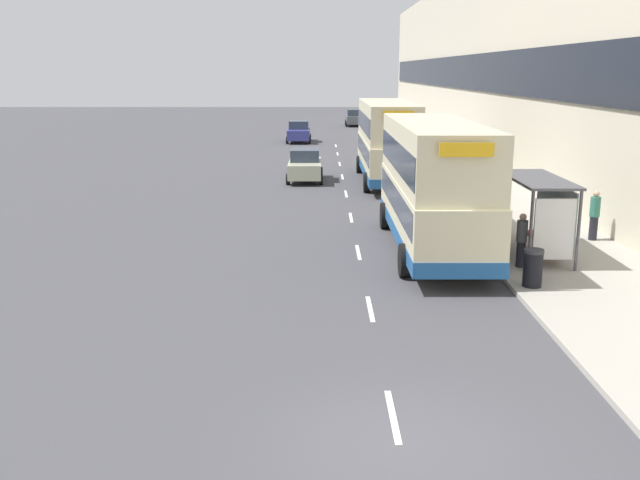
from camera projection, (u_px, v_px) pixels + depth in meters
ground_plane at (397, 446)px, 11.55m from camera, size 220.00×220.00×0.00m
pavement at (431, 158)px, 49.00m from camera, size 5.00×93.00×0.14m
terrace_facade at (494, 62)px, 47.53m from camera, size 3.10×93.00×12.93m
lane_mark_0 at (391, 416)px, 12.53m from camera, size 0.12×2.00×0.01m
lane_mark_1 at (369, 309)px, 18.16m from camera, size 0.12×2.00×0.01m
lane_mark_2 at (357, 252)px, 23.80m from camera, size 0.12×2.00×0.01m
lane_mark_3 at (349, 218)px, 29.43m from camera, size 0.12×2.00×0.01m
lane_mark_4 at (344, 194)px, 35.06m from camera, size 0.12×2.00×0.01m
lane_mark_5 at (341, 177)px, 40.70m from camera, size 0.12×2.00×0.01m
lane_mark_6 at (338, 164)px, 46.33m from camera, size 0.12×2.00×0.01m
lane_mark_7 at (336, 154)px, 51.96m from camera, size 0.12×2.00×0.01m
lane_mark_8 at (334, 146)px, 57.60m from camera, size 0.12×2.00×0.01m
bus_shelter at (543, 203)px, 22.36m from camera, size 1.60×4.20×2.48m
double_decker_bus_near at (432, 183)px, 23.57m from camera, size 2.85×10.26×4.30m
double_decker_bus_ahead at (385, 140)px, 38.28m from camera, size 2.85×10.87×4.30m
car_0 at (297, 132)px, 60.29m from camera, size 2.04×4.59×1.79m
car_1 at (303, 165)px, 39.05m from camera, size 1.96×4.16×1.74m
car_2 at (353, 118)px, 77.81m from camera, size 1.97×4.27×1.81m
pedestrian_at_shelter at (559, 226)px, 22.87m from camera, size 0.36×0.36×1.82m
pedestrian_1 at (520, 240)px, 21.39m from camera, size 0.33×0.33×1.64m
pedestrian_2 at (593, 215)px, 24.79m from camera, size 0.35×0.35×1.75m
litter_bin at (531, 268)px, 19.50m from camera, size 0.55×0.55×1.05m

